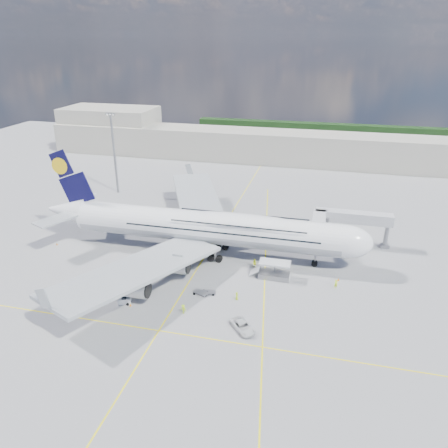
% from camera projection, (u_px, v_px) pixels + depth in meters
% --- Properties ---
extents(ground, '(300.00, 300.00, 0.00)m').
position_uv_depth(ground, '(194.00, 274.00, 93.68)').
color(ground, gray).
rests_on(ground, ground).
extents(taxi_line_main, '(0.25, 220.00, 0.01)m').
position_uv_depth(taxi_line_main, '(194.00, 274.00, 93.68)').
color(taxi_line_main, '#FFED0D').
rests_on(taxi_line_main, ground).
extents(taxi_line_cross, '(120.00, 0.25, 0.01)m').
position_uv_depth(taxi_line_cross, '(159.00, 331.00, 75.87)').
color(taxi_line_cross, '#FFED0D').
rests_on(taxi_line_cross, ground).
extents(taxi_line_diag, '(14.16, 99.06, 0.01)m').
position_uv_depth(taxi_line_diag, '(265.00, 260.00, 99.50)').
color(taxi_line_diag, '#FFED0D').
rests_on(taxi_line_diag, ground).
extents(airliner, '(77.26, 79.15, 23.71)m').
position_uv_depth(airliner, '(207.00, 227.00, 99.79)').
color(airliner, white).
rests_on(airliner, ground).
extents(jet_bridge, '(18.80, 12.10, 8.50)m').
position_uv_depth(jet_bridge, '(340.00, 221.00, 103.03)').
color(jet_bridge, '#B7B7BC').
rests_on(jet_bridge, ground).
extents(cargo_loader, '(8.53, 3.20, 3.67)m').
position_uv_depth(cargo_loader, '(274.00, 272.00, 92.06)').
color(cargo_loader, silver).
rests_on(cargo_loader, ground).
extents(light_mast, '(3.00, 0.70, 25.50)m').
position_uv_depth(light_mast, '(114.00, 153.00, 137.28)').
color(light_mast, gray).
rests_on(light_mast, ground).
extents(terminal, '(180.00, 16.00, 12.00)m').
position_uv_depth(terminal, '(264.00, 146.00, 175.87)').
color(terminal, '#B2AD9E').
rests_on(terminal, ground).
extents(hangar, '(40.00, 22.00, 18.00)m').
position_uv_depth(hangar, '(111.00, 128.00, 194.53)').
color(hangar, '#B2AD9E').
rests_on(hangar, ground).
extents(tree_line, '(160.00, 6.00, 8.00)m').
position_uv_depth(tree_line, '(362.00, 134.00, 207.93)').
color(tree_line, '#193814').
rests_on(tree_line, ground).
extents(dolly_row_a, '(2.59, 1.40, 0.38)m').
position_uv_depth(dolly_row_a, '(98.00, 271.00, 94.26)').
color(dolly_row_a, gray).
rests_on(dolly_row_a, ground).
extents(dolly_row_b, '(3.36, 2.46, 0.44)m').
position_uv_depth(dolly_row_b, '(143.00, 263.00, 97.66)').
color(dolly_row_b, gray).
rests_on(dolly_row_b, ground).
extents(dolly_row_c, '(3.27, 2.31, 0.43)m').
position_uv_depth(dolly_row_c, '(149.00, 272.00, 94.13)').
color(dolly_row_c, gray).
rests_on(dolly_row_c, ground).
extents(dolly_back, '(3.20, 2.75, 0.41)m').
position_uv_depth(dolly_back, '(111.00, 281.00, 90.60)').
color(dolly_back, gray).
rests_on(dolly_back, ground).
extents(dolly_nose_far, '(3.05, 2.07, 0.41)m').
position_uv_depth(dolly_nose_far, '(208.00, 292.00, 86.63)').
color(dolly_nose_far, gray).
rests_on(dolly_nose_far, ground).
extents(dolly_nose_near, '(3.33, 2.58, 0.43)m').
position_uv_depth(dolly_nose_near, '(201.00, 293.00, 86.44)').
color(dolly_nose_near, gray).
rests_on(dolly_nose_near, ground).
extents(baggage_tug, '(2.70, 1.94, 1.53)m').
position_uv_depth(baggage_tug, '(124.00, 301.00, 83.22)').
color(baggage_tug, white).
rests_on(baggage_tug, ground).
extents(catering_truck_inner, '(6.93, 4.50, 3.83)m').
position_uv_depth(catering_truck_inner, '(200.00, 210.00, 122.94)').
color(catering_truck_inner, gray).
rests_on(catering_truck_inner, ground).
extents(catering_truck_outer, '(7.84, 3.89, 4.49)m').
position_uv_depth(catering_truck_outer, '(205.00, 199.00, 130.32)').
color(catering_truck_outer, gray).
rests_on(catering_truck_outer, ground).
extents(service_van, '(5.56, 5.91, 1.55)m').
position_uv_depth(service_van, '(242.00, 326.00, 75.70)').
color(service_van, silver).
rests_on(service_van, ground).
extents(crew_nose, '(0.83, 0.70, 1.93)m').
position_uv_depth(crew_nose, '(336.00, 284.00, 88.19)').
color(crew_nose, '#CBF019').
rests_on(crew_nose, ground).
extents(crew_loader, '(1.17, 1.04, 2.01)m').
position_uv_depth(crew_loader, '(255.00, 263.00, 96.13)').
color(crew_loader, '#EBFF1A').
rests_on(crew_loader, ground).
extents(crew_wing, '(0.52, 1.11, 1.85)m').
position_uv_depth(crew_wing, '(133.00, 281.00, 89.31)').
color(crew_wing, '#A3EB18').
rests_on(crew_wing, ground).
extents(crew_van, '(0.71, 0.91, 1.64)m').
position_uv_depth(crew_van, '(237.00, 296.00, 84.46)').
color(crew_van, '#BEE518').
rests_on(crew_van, ground).
extents(crew_tug, '(1.32, 0.94, 1.85)m').
position_uv_depth(crew_tug, '(183.00, 309.00, 80.25)').
color(crew_tug, '#C7F419').
rests_on(crew_tug, ground).
extents(cone_nose, '(0.46, 0.46, 0.59)m').
position_uv_depth(cone_nose, '(338.00, 279.00, 91.22)').
color(cone_nose, orange).
rests_on(cone_nose, ground).
extents(cone_wing_left_inner, '(0.46, 0.46, 0.58)m').
position_uv_depth(cone_wing_left_inner, '(186.00, 234.00, 111.74)').
color(cone_wing_left_inner, orange).
rests_on(cone_wing_left_inner, ground).
extents(cone_wing_left_outer, '(0.49, 0.49, 0.62)m').
position_uv_depth(cone_wing_left_outer, '(157.00, 215.00, 123.81)').
color(cone_wing_left_outer, orange).
rests_on(cone_wing_left_outer, ground).
extents(cone_wing_right_inner, '(0.38, 0.38, 0.48)m').
position_uv_depth(cone_wing_right_inner, '(112.00, 289.00, 88.01)').
color(cone_wing_right_inner, orange).
rests_on(cone_wing_right_inner, ground).
extents(cone_wing_right_outer, '(0.43, 0.43, 0.54)m').
position_uv_depth(cone_wing_right_outer, '(130.00, 305.00, 82.67)').
color(cone_wing_right_outer, orange).
rests_on(cone_wing_right_outer, ground).
extents(cone_tail, '(0.42, 0.42, 0.53)m').
position_uv_depth(cone_tail, '(57.00, 244.00, 106.71)').
color(cone_tail, orange).
rests_on(cone_tail, ground).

